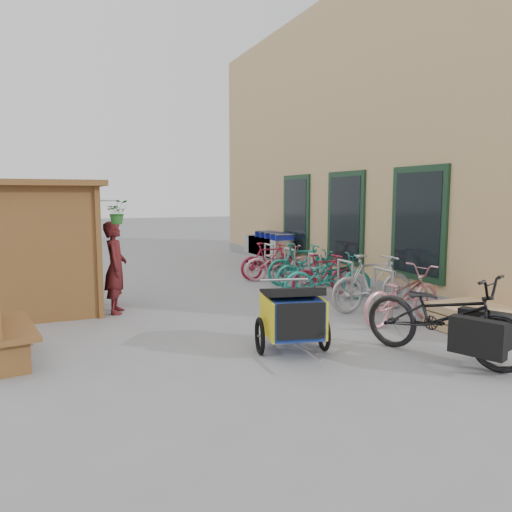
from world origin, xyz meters
name	(u,v)px	position (x,y,z in m)	size (l,w,h in m)	color
ground	(264,330)	(0.00, 0.00, 0.00)	(80.00, 80.00, 0.00)	gray
building	(407,147)	(6.49, 4.50, 3.49)	(6.07, 13.00, 7.00)	tan
kiosk	(37,229)	(-3.28, 2.47, 1.55)	(2.49, 1.65, 2.40)	brown
bike_rack	(315,269)	(2.30, 2.40, 0.52)	(0.05, 5.35, 0.86)	#A5A8AD
pallet_stack	(475,319)	(3.00, -1.40, 0.21)	(1.00, 1.20, 0.40)	tan
bench	(6,323)	(-3.68, -0.04, 0.51)	(0.71, 1.64, 1.00)	brown
shopping_carts	(267,246)	(3.00, 6.42, 0.62)	(0.60, 2.37, 1.07)	silver
child_trailer	(292,313)	(-0.09, -1.13, 0.54)	(1.06, 1.68, 0.97)	#1A3E94
cargo_bike	(445,316)	(1.58, -2.21, 0.57)	(1.52, 2.32, 1.15)	black
person_kiosk	(116,268)	(-2.00, 2.15, 0.84)	(0.61, 0.40, 1.68)	maroon
bike_0	(402,295)	(2.30, -0.52, 0.49)	(0.64, 1.85, 0.97)	pink
bike_1	(373,283)	(2.37, 0.40, 0.54)	(0.50, 1.78, 1.07)	#A4A4A9
bike_2	(328,277)	(2.10, 1.53, 0.48)	(0.64, 1.84, 0.97)	#218677
bike_3	(324,275)	(2.28, 1.98, 0.46)	(0.43, 1.52, 0.91)	maroon
bike_4	(310,269)	(2.49, 2.95, 0.43)	(0.57, 1.64, 0.86)	#218677
bike_5	(301,264)	(2.45, 3.33, 0.50)	(0.47, 1.68, 1.01)	#218677
bike_6	(279,262)	(2.25, 4.11, 0.46)	(0.61, 1.74, 0.91)	pink
bike_7	(269,261)	(2.11, 4.37, 0.47)	(0.45, 1.58, 0.95)	maroon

